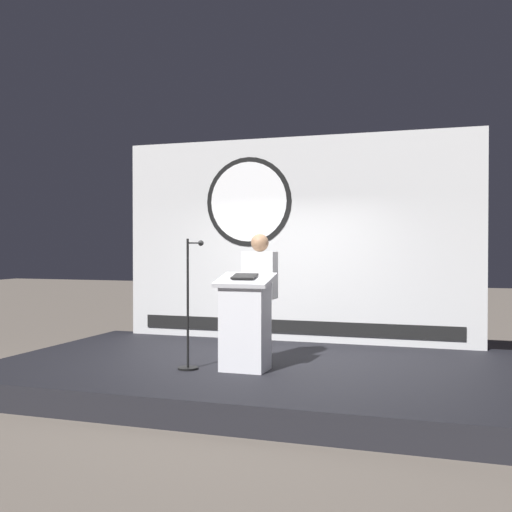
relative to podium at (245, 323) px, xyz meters
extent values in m
plane|color=#6B6056|center=(-0.02, 0.50, -0.85)|extent=(40.00, 40.00, 0.00)
cube|color=black|center=(-0.02, 0.50, -0.70)|extent=(6.40, 4.00, 0.30)
cube|color=silver|center=(-0.02, 2.35, 0.99)|extent=(5.49, 0.10, 3.09)
cylinder|color=black|center=(-0.75, 2.29, 1.58)|extent=(1.37, 0.02, 1.37)
cylinder|color=white|center=(-0.75, 2.29, 1.58)|extent=(1.23, 0.02, 1.23)
cube|color=black|center=(-0.02, 2.29, -0.33)|extent=(4.94, 0.02, 0.20)
cube|color=silver|center=(0.00, 0.00, -0.04)|extent=(0.52, 0.40, 1.02)
cube|color=silver|center=(0.00, 0.00, 0.50)|extent=(0.64, 0.50, 0.16)
cube|color=black|center=(0.00, -0.02, 0.54)|extent=(0.28, 0.20, 0.07)
cylinder|color=black|center=(0.02, 0.48, -0.15)|extent=(0.26, 0.26, 0.80)
cube|color=white|center=(0.02, 0.48, 0.53)|extent=(0.40, 0.24, 0.58)
sphere|color=#997051|center=(0.02, 0.48, 0.93)|extent=(0.22, 0.22, 0.22)
cylinder|color=black|center=(-0.66, -0.15, -0.54)|extent=(0.24, 0.24, 0.02)
cylinder|color=black|center=(-0.66, -0.15, 0.21)|extent=(0.03, 0.03, 1.53)
cylinder|color=black|center=(-0.66, 0.04, 0.93)|extent=(0.02, 0.39, 0.02)
sphere|color=#262626|center=(-0.66, 0.24, 0.93)|extent=(0.07, 0.07, 0.07)
camera|label=1|loc=(2.39, -6.82, 0.90)|focal=43.85mm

